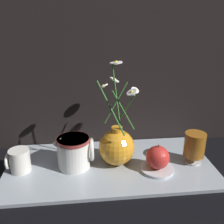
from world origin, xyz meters
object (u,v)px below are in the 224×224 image
at_px(vase_with_flowers, 117,146).
at_px(yellow_mug, 19,161).
at_px(ceramic_pitcher, 74,150).
at_px(orange_fruit, 158,157).
at_px(tea_glass, 194,145).

distance_m(vase_with_flowers, yellow_mug, 0.34).
distance_m(vase_with_flowers, ceramic_pitcher, 0.15).
bearing_deg(ceramic_pitcher, orange_fruit, -11.32).
distance_m(vase_with_flowers, tea_glass, 0.28).
height_order(tea_glass, orange_fruit, tea_glass).
xyz_separation_m(yellow_mug, tea_glass, (0.62, -0.01, 0.03)).
relative_size(vase_with_flowers, ceramic_pitcher, 2.72).
relative_size(ceramic_pitcher, orange_fruit, 1.57).
bearing_deg(yellow_mug, tea_glass, -1.13).
height_order(vase_with_flowers, tea_glass, vase_with_flowers).
bearing_deg(tea_glass, orange_fruit, -166.71).
bearing_deg(tea_glass, yellow_mug, 178.87).
distance_m(yellow_mug, tea_glass, 0.62).
relative_size(tea_glass, orange_fruit, 1.32).
bearing_deg(vase_with_flowers, orange_fruit, -23.80).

